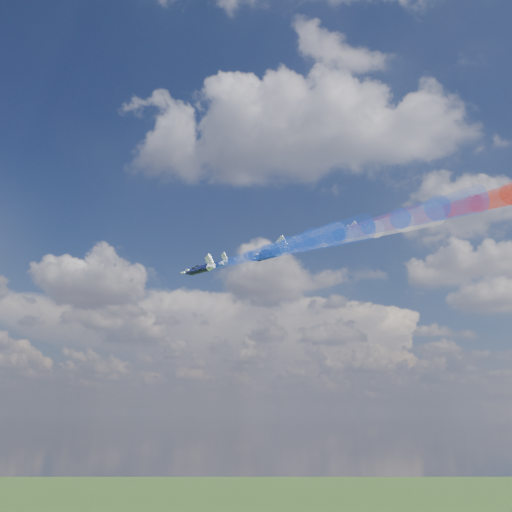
% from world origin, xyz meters
% --- Properties ---
extents(jet_lead, '(17.18, 16.93, 7.71)m').
position_xyz_m(jet_lead, '(6.56, 22.00, 149.38)').
color(jet_lead, black).
extents(trail_lead, '(36.65, 32.68, 8.55)m').
position_xyz_m(trail_lead, '(27.55, 4.09, 147.50)').
color(trail_lead, silver).
extents(jet_inner_left, '(17.18, 16.93, 7.71)m').
position_xyz_m(jet_inner_left, '(7.94, 5.56, 144.17)').
color(jet_inner_left, black).
extents(trail_inner_left, '(36.65, 32.68, 8.55)m').
position_xyz_m(trail_inner_left, '(28.93, -12.35, 142.29)').
color(trail_inner_left, blue).
extents(jet_inner_right, '(17.18, 16.93, 7.71)m').
position_xyz_m(jet_inner_right, '(22.73, 18.61, 150.78)').
color(jet_inner_right, black).
extents(trail_inner_right, '(36.65, 32.68, 8.55)m').
position_xyz_m(trail_inner_right, '(43.71, 0.70, 148.90)').
color(trail_inner_right, red).
extents(jet_outer_left, '(17.18, 16.93, 7.71)m').
position_xyz_m(jet_outer_left, '(13.44, -11.52, 139.11)').
color(jet_outer_left, black).
extents(trail_outer_left, '(36.65, 32.68, 8.55)m').
position_xyz_m(trail_outer_left, '(34.42, -29.43, 137.24)').
color(trail_outer_left, blue).
extents(jet_center_third, '(17.18, 16.93, 7.71)m').
position_xyz_m(jet_center_third, '(25.16, 4.24, 145.74)').
color(jet_center_third, black).
extents(trail_center_third, '(36.65, 32.68, 8.55)m').
position_xyz_m(trail_center_third, '(46.15, -13.67, 143.86)').
color(trail_center_third, silver).
extents(jet_outer_right, '(17.18, 16.93, 7.71)m').
position_xyz_m(jet_outer_right, '(40.97, 20.37, 154.00)').
color(jet_outer_right, black).
extents(trail_outer_right, '(36.65, 32.68, 8.55)m').
position_xyz_m(trail_outer_right, '(61.96, 2.46, 152.12)').
color(trail_outer_right, red).
extents(jet_rear_left, '(17.18, 16.93, 7.71)m').
position_xyz_m(jet_rear_left, '(29.74, -12.62, 141.74)').
color(jet_rear_left, black).
extents(trail_rear_left, '(36.65, 32.68, 8.55)m').
position_xyz_m(trail_rear_left, '(50.72, -30.53, 139.86)').
color(trail_rear_left, blue).
extents(jet_rear_right, '(17.18, 16.93, 7.71)m').
position_xyz_m(jet_rear_right, '(43.71, 3.11, 149.00)').
color(jet_rear_right, black).
extents(trail_rear_right, '(36.65, 32.68, 8.55)m').
position_xyz_m(trail_rear_right, '(64.70, -14.80, 147.12)').
color(trail_rear_right, red).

